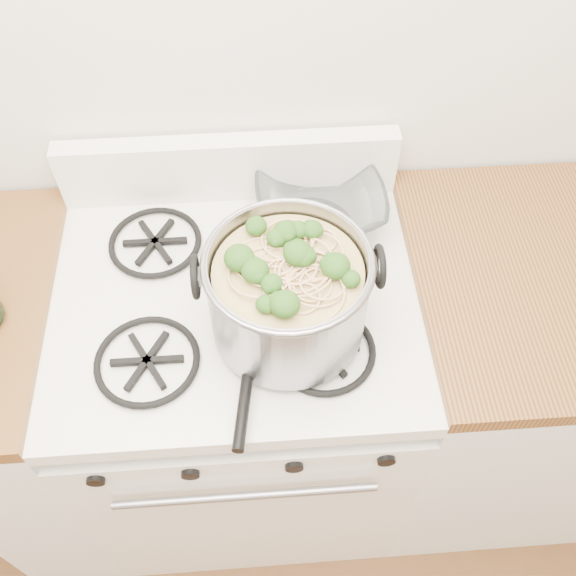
# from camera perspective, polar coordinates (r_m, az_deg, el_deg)

# --- Properties ---
(gas_range) EXTENTS (0.76, 0.66, 0.92)m
(gas_range) POSITION_cam_1_polar(r_m,az_deg,el_deg) (1.73, -3.73, -9.81)
(gas_range) COLOR white
(gas_range) RESTS_ON ground
(counter_left) EXTENTS (0.25, 0.65, 0.92)m
(counter_left) POSITION_cam_1_polar(r_m,az_deg,el_deg) (1.80, -20.27, -9.81)
(counter_left) COLOR silver
(counter_left) RESTS_ON ground
(counter_right) EXTENTS (1.00, 0.65, 0.92)m
(counter_right) POSITION_cam_1_polar(r_m,az_deg,el_deg) (1.90, 23.96, -6.87)
(counter_right) COLOR silver
(counter_right) RESTS_ON ground
(stock_pot) EXTENTS (0.34, 0.31, 0.21)m
(stock_pot) POSITION_cam_1_polar(r_m,az_deg,el_deg) (1.18, 0.00, -0.55)
(stock_pot) COLOR gray
(stock_pot) RESTS_ON gas_range
(spatula) EXTENTS (0.33, 0.35, 0.02)m
(spatula) POSITION_cam_1_polar(r_m,az_deg,el_deg) (1.25, -3.04, -3.44)
(spatula) COLOR black
(spatula) RESTS_ON gas_range
(glass_bowl) EXTENTS (0.13, 0.13, 0.03)m
(glass_bowl) POSITION_cam_1_polar(r_m,az_deg,el_deg) (1.44, 2.86, 7.13)
(glass_bowl) COLOR white
(glass_bowl) RESTS_ON gas_range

